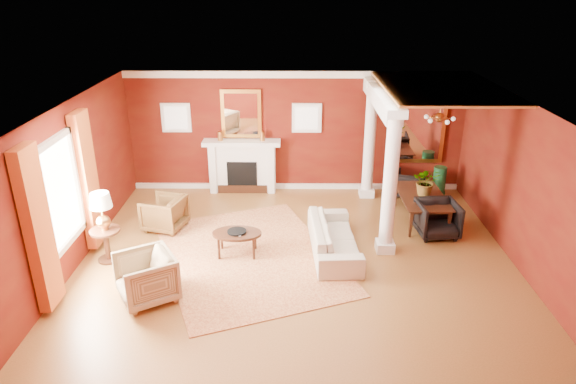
{
  "coord_description": "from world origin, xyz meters",
  "views": [
    {
      "loc": [
        -0.08,
        -8.4,
        4.88
      ],
      "look_at": [
        -0.17,
        0.48,
        1.15
      ],
      "focal_mm": 32.0,
      "sensor_mm": 36.0,
      "label": 1
    }
  ],
  "objects_px": {
    "side_table": "(103,217)",
    "coffee_table": "(237,235)",
    "armchair_leopard": "(164,212)",
    "sofa": "(334,233)",
    "dining_table": "(423,201)",
    "armchair_stripe": "(146,275)"
  },
  "relations": [
    {
      "from": "coffee_table",
      "to": "side_table",
      "type": "bearing_deg",
      "value": -174.31
    },
    {
      "from": "side_table",
      "to": "dining_table",
      "type": "distance_m",
      "value": 6.46
    },
    {
      "from": "armchair_stripe",
      "to": "side_table",
      "type": "distance_m",
      "value": 1.69
    },
    {
      "from": "sofa",
      "to": "dining_table",
      "type": "relative_size",
      "value": 1.25
    },
    {
      "from": "sofa",
      "to": "armchair_stripe",
      "type": "relative_size",
      "value": 2.39
    },
    {
      "from": "armchair_leopard",
      "to": "side_table",
      "type": "height_order",
      "value": "side_table"
    },
    {
      "from": "armchair_leopard",
      "to": "dining_table",
      "type": "relative_size",
      "value": 0.47
    },
    {
      "from": "side_table",
      "to": "sofa",
      "type": "bearing_deg",
      "value": 4.74
    },
    {
      "from": "armchair_stripe",
      "to": "side_table",
      "type": "bearing_deg",
      "value": -170.11
    },
    {
      "from": "coffee_table",
      "to": "dining_table",
      "type": "height_order",
      "value": "dining_table"
    },
    {
      "from": "side_table",
      "to": "armchair_stripe",
      "type": "bearing_deg",
      "value": -49.26
    },
    {
      "from": "sofa",
      "to": "dining_table",
      "type": "height_order",
      "value": "dining_table"
    },
    {
      "from": "coffee_table",
      "to": "armchair_stripe",
      "type": "bearing_deg",
      "value": -131.95
    },
    {
      "from": "dining_table",
      "to": "coffee_table",
      "type": "bearing_deg",
      "value": 110.61
    },
    {
      "from": "armchair_leopard",
      "to": "armchair_stripe",
      "type": "relative_size",
      "value": 0.89
    },
    {
      "from": "side_table",
      "to": "armchair_leopard",
      "type": "bearing_deg",
      "value": 59.89
    },
    {
      "from": "armchair_stripe",
      "to": "coffee_table",
      "type": "distance_m",
      "value": 1.97
    },
    {
      "from": "armchair_leopard",
      "to": "sofa",
      "type": "bearing_deg",
      "value": 90.58
    },
    {
      "from": "side_table",
      "to": "coffee_table",
      "type": "bearing_deg",
      "value": 5.69
    },
    {
      "from": "armchair_stripe",
      "to": "coffee_table",
      "type": "xyz_separation_m",
      "value": [
        1.32,
        1.47,
        -0.02
      ]
    },
    {
      "from": "armchair_stripe",
      "to": "dining_table",
      "type": "distance_m",
      "value": 5.95
    },
    {
      "from": "sofa",
      "to": "dining_table",
      "type": "xyz_separation_m",
      "value": [
        2.0,
        1.4,
        0.06
      ]
    }
  ]
}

